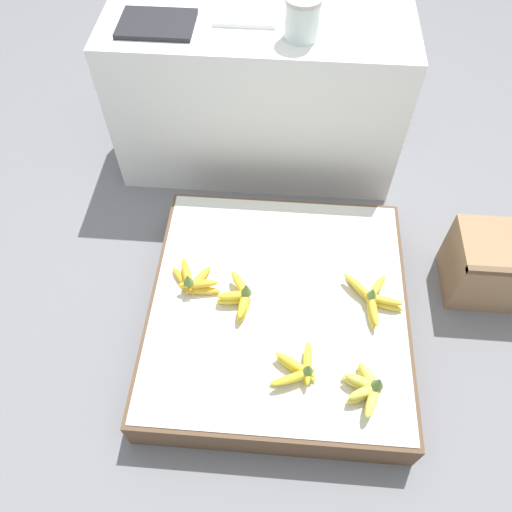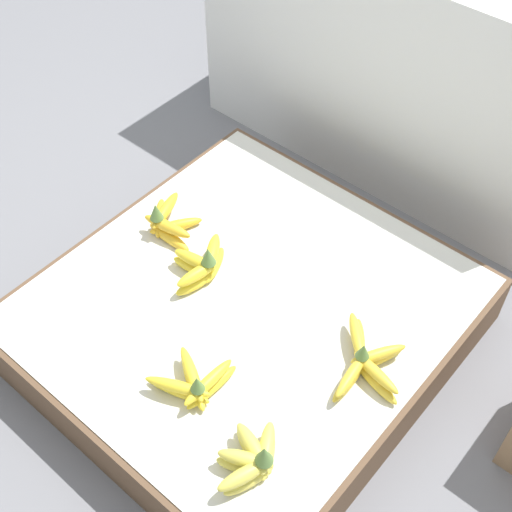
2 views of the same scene
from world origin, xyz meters
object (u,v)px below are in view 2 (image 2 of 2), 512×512
at_px(banana_bunch_front_midright, 194,384).
at_px(banana_bunch_middle_right, 365,362).
at_px(banana_bunch_middle_midleft, 202,266).
at_px(banana_bunch_front_right, 253,459).
at_px(banana_bunch_middle_left, 167,222).

height_order(banana_bunch_front_midright, banana_bunch_middle_right, banana_bunch_front_midright).
relative_size(banana_bunch_middle_midleft, banana_bunch_middle_right, 0.89).
xyz_separation_m(banana_bunch_front_right, banana_bunch_middle_right, (0.04, 0.34, -0.01)).
xyz_separation_m(banana_bunch_front_midright, banana_bunch_front_right, (0.22, -0.05, 0.01)).
relative_size(banana_bunch_front_midright, banana_bunch_middle_midleft, 0.87).
relative_size(banana_bunch_middle_left, banana_bunch_middle_right, 0.88).
bearing_deg(banana_bunch_front_right, banana_bunch_middle_right, 83.86).
relative_size(banana_bunch_front_right, banana_bunch_middle_right, 0.85).
height_order(banana_bunch_middle_left, banana_bunch_middle_midleft, banana_bunch_middle_midleft).
relative_size(banana_bunch_front_right, banana_bunch_middle_left, 0.97).
distance_m(banana_bunch_middle_midleft, banana_bunch_middle_right, 0.47).
bearing_deg(banana_bunch_middle_midleft, banana_bunch_middle_left, 164.23).
bearing_deg(banana_bunch_middle_midleft, banana_bunch_front_right, -35.30).
bearing_deg(banana_bunch_middle_right, banana_bunch_middle_left, 178.77).
bearing_deg(banana_bunch_front_midright, banana_bunch_middle_right, 49.19).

